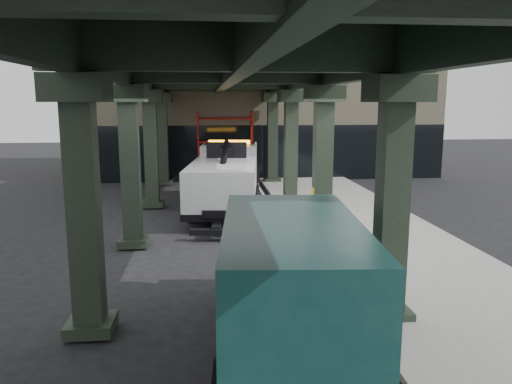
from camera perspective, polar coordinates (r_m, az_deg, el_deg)
ground at (r=14.24m, az=-1.07°, el=-8.19°), size 90.00×90.00×0.00m
sidewalk at (r=17.03m, az=13.68°, el=-5.12°), size 5.00×40.00×0.15m
lane_stripe at (r=16.34m, az=4.32°, el=-5.75°), size 0.12×38.00×0.01m
viaduct at (r=15.51m, az=-3.29°, el=13.78°), size 7.40×32.00×6.40m
building at (r=33.61m, az=-0.50°, el=9.39°), size 22.00×10.00×8.00m
scaffolding at (r=28.23m, az=-3.55°, el=5.36°), size 3.08×0.88×4.00m
tow_truck at (r=21.25m, az=-3.39°, el=1.90°), size 3.44×9.12×2.92m
towed_van at (r=9.07m, az=3.86°, el=-10.05°), size 2.93×6.41×2.53m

